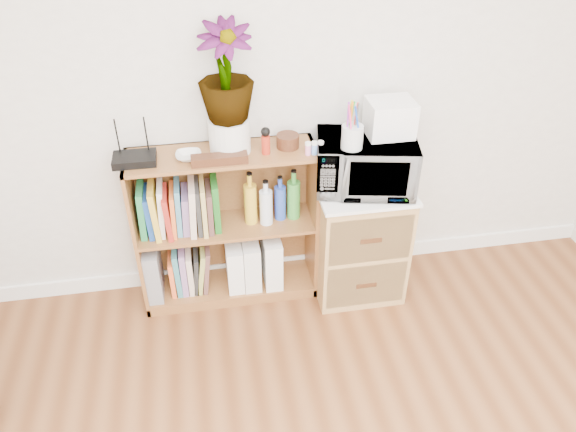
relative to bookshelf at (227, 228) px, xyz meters
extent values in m
cube|color=white|center=(0.35, 0.14, -0.42)|extent=(4.00, 0.02, 0.10)
cube|color=brown|center=(0.00, 0.00, 0.00)|extent=(1.00, 0.30, 0.95)
cube|color=#9E7542|center=(0.75, -0.08, -0.12)|extent=(0.50, 0.45, 0.70)
imported|color=silver|center=(0.75, -0.08, 0.39)|extent=(0.58, 0.45, 0.29)
cylinder|color=silver|center=(0.65, -0.16, 0.59)|extent=(0.11, 0.11, 0.12)
cube|color=white|center=(0.87, -0.04, 0.62)|extent=(0.24, 0.20, 0.19)
cube|color=black|center=(-0.43, -0.02, 0.49)|extent=(0.21, 0.15, 0.04)
imported|color=silver|center=(-0.17, -0.03, 0.49)|extent=(0.13, 0.13, 0.03)
cylinder|color=silver|center=(0.05, 0.02, 0.56)|extent=(0.21, 0.21, 0.18)
imported|color=#2B6D2C|center=(0.05, 0.02, 0.90)|extent=(0.27, 0.27, 0.48)
cube|color=#381B0F|center=(-0.01, -0.10, 0.50)|extent=(0.28, 0.07, 0.05)
cylinder|color=#A62514|center=(0.23, -0.04, 0.53)|extent=(0.04, 0.04, 0.10)
cylinder|color=#3A1A0F|center=(0.35, 0.01, 0.51)|extent=(0.12, 0.12, 0.07)
cube|color=pink|center=(0.47, -0.09, 0.50)|extent=(0.11, 0.04, 0.06)
cube|color=gray|center=(-0.45, 0.00, -0.24)|extent=(0.10, 0.26, 0.33)
cube|color=white|center=(0.03, -0.01, -0.26)|extent=(0.09, 0.24, 0.29)
cube|color=silver|center=(0.12, -0.01, -0.25)|extent=(0.10, 0.24, 0.30)
cube|color=white|center=(0.25, -0.01, -0.24)|extent=(0.10, 0.26, 0.32)
cube|color=#228044|center=(-0.44, 0.00, 0.17)|extent=(0.04, 0.20, 0.28)
cube|color=#184194|center=(-0.41, 0.00, 0.15)|extent=(0.04, 0.20, 0.25)
cube|color=gold|center=(-0.37, 0.00, 0.17)|extent=(0.04, 0.20, 0.30)
cube|color=white|center=(-0.34, 0.00, 0.17)|extent=(0.04, 0.20, 0.29)
cube|color=#A4251C|center=(-0.31, 0.00, 0.15)|extent=(0.04, 0.20, 0.26)
cube|color=orange|center=(-0.28, 0.00, 0.15)|extent=(0.03, 0.20, 0.26)
cube|color=teal|center=(-0.25, 0.00, 0.17)|extent=(0.04, 0.20, 0.29)
cube|color=slate|center=(-0.22, 0.00, 0.14)|extent=(0.05, 0.20, 0.23)
cube|color=beige|center=(-0.18, 0.00, 0.17)|extent=(0.05, 0.20, 0.29)
cube|color=#2A2A2A|center=(-0.14, 0.00, 0.17)|extent=(0.03, 0.20, 0.28)
cube|color=tan|center=(-0.12, 0.00, 0.17)|extent=(0.03, 0.20, 0.30)
cube|color=#4E312C|center=(-0.09, 0.00, 0.15)|extent=(0.03, 0.20, 0.25)
cube|color=#1A621B|center=(-0.05, 0.00, 0.17)|extent=(0.04, 0.20, 0.29)
cylinder|color=gold|center=(0.14, 0.00, 0.18)|extent=(0.07, 0.07, 0.31)
cylinder|color=silver|center=(0.22, 0.00, 0.16)|extent=(0.07, 0.07, 0.26)
cylinder|color=#2645B3|center=(0.31, 0.00, 0.16)|extent=(0.06, 0.06, 0.26)
cylinder|color=green|center=(0.38, 0.00, 0.17)|extent=(0.07, 0.07, 0.30)
cylinder|color=yellow|center=(0.47, 0.00, 0.16)|extent=(0.07, 0.07, 0.28)
cylinder|color=#B5BFC9|center=(0.55, 0.00, 0.17)|extent=(0.06, 0.06, 0.29)
cube|color=#F75F2B|center=(-0.34, 0.00, -0.29)|extent=(0.03, 0.19, 0.24)
cube|color=teal|center=(-0.30, 0.00, -0.26)|extent=(0.04, 0.19, 0.30)
cube|color=#8E679B|center=(-0.27, 0.00, -0.26)|extent=(0.03, 0.19, 0.30)
cube|color=beige|center=(-0.23, 0.00, -0.27)|extent=(0.03, 0.19, 0.27)
cube|color=black|center=(-0.20, 0.00, -0.28)|extent=(0.04, 0.19, 0.25)
cube|color=#9FA04A|center=(-0.17, 0.00, -0.27)|extent=(0.07, 0.19, 0.27)
cube|color=brown|center=(-0.14, 0.00, -0.26)|extent=(0.06, 0.19, 0.29)
camera|label=1|loc=(-0.10, -2.56, 1.88)|focal=35.00mm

